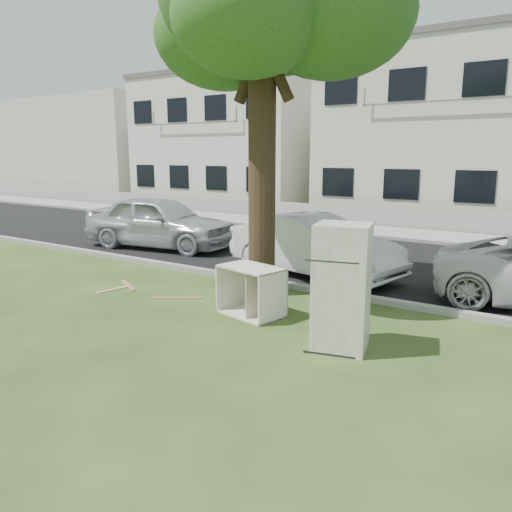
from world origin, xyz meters
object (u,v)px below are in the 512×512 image
Objects in this scene: cabinet at (251,291)px; car_center at (314,245)px; fridge at (342,287)px; car_left at (160,222)px.

car_center reaches higher than cabinet.
fridge is 0.43× the size of car_center.
fridge is at bearing -3.47° from cabinet.
cabinet is 3.32m from car_center.
cabinet is (-1.95, 0.56, -0.48)m from fridge.
fridge is at bearing -135.45° from car_center.
cabinet is 0.24× the size of car_left.
fridge reaches higher than car_center.
cabinet is at bearing 149.74° from fridge.
fridge is 4.53m from car_center.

